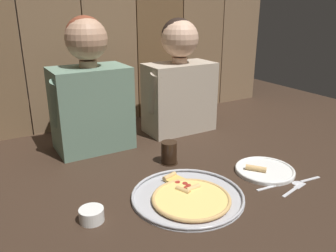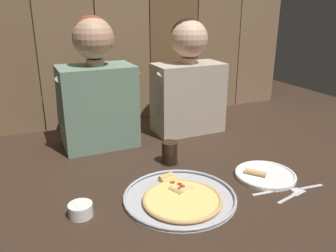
# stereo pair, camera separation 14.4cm
# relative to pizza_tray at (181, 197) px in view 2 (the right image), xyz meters

# --- Properties ---
(ground_plane) EXTENTS (3.20, 3.20, 0.00)m
(ground_plane) POSITION_rel_pizza_tray_xyz_m (0.11, 0.18, -0.01)
(ground_plane) COLOR #332319
(pizza_tray) EXTENTS (0.41, 0.41, 0.03)m
(pizza_tray) POSITION_rel_pizza_tray_xyz_m (0.00, 0.00, 0.00)
(pizza_tray) COLOR #B2B2B7
(pizza_tray) RESTS_ON ground
(dinner_plate) EXTENTS (0.24, 0.24, 0.03)m
(dinner_plate) POSITION_rel_pizza_tray_xyz_m (0.39, 0.02, -0.00)
(dinner_plate) COLOR white
(dinner_plate) RESTS_ON ground
(drinking_glass) EXTENTS (0.08, 0.08, 0.10)m
(drinking_glass) POSITION_rel_pizza_tray_xyz_m (0.09, 0.29, 0.04)
(drinking_glass) COLOR black
(drinking_glass) RESTS_ON ground
(dipping_bowl) EXTENTS (0.08, 0.08, 0.04)m
(dipping_bowl) POSITION_rel_pizza_tray_xyz_m (-0.34, 0.05, 0.01)
(dipping_bowl) COLOR white
(dipping_bowl) RESTS_ON ground
(table_fork) EXTENTS (0.13, 0.03, 0.01)m
(table_fork) POSITION_rel_pizza_tray_xyz_m (0.33, -0.09, -0.01)
(table_fork) COLOR silver
(table_fork) RESTS_ON ground
(table_knife) EXTENTS (0.15, 0.05, 0.01)m
(table_knife) POSITION_rel_pizza_tray_xyz_m (0.38, -0.15, -0.01)
(table_knife) COLOR silver
(table_knife) RESTS_ON ground
(table_spoon) EXTENTS (0.14, 0.04, 0.01)m
(table_spoon) POSITION_rel_pizza_tray_xyz_m (0.45, -0.12, -0.01)
(table_spoon) COLOR silver
(table_spoon) RESTS_ON ground
(diner_left) EXTENTS (0.39, 0.23, 0.62)m
(diner_left) POSITION_rel_pizza_tray_xyz_m (-0.14, 0.63, 0.28)
(diner_left) COLOR slate
(diner_left) RESTS_ON ground
(diner_right) EXTENTS (0.40, 0.20, 0.60)m
(diner_right) POSITION_rel_pizza_tray_xyz_m (0.35, 0.63, 0.27)
(diner_right) COLOR #B2A38E
(diner_right) RESTS_ON ground
(wooden_backdrop_wall) EXTENTS (2.19, 0.03, 1.17)m
(wooden_backdrop_wall) POSITION_rel_pizza_tray_xyz_m (0.11, 0.97, 0.58)
(wooden_backdrop_wall) COLOR brown
(wooden_backdrop_wall) RESTS_ON ground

